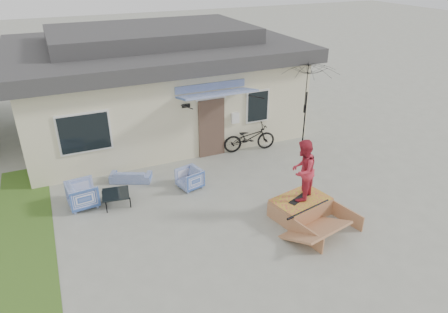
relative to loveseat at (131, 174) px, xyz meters
name	(u,v)px	position (x,y,z in m)	size (l,w,h in m)	color
ground	(241,231)	(2.07, -3.79, -0.25)	(90.00, 90.00, 0.00)	gray
grass_strip	(25,237)	(-3.13, -1.79, -0.25)	(1.40, 8.00, 0.01)	#34571D
house	(155,81)	(2.07, 4.21, 1.69)	(10.80, 8.49, 4.10)	beige
loveseat	(131,174)	(0.00, 0.00, 0.00)	(1.29, 0.38, 0.50)	#274B9C
armchair_left	(82,193)	(-1.55, -0.87, 0.16)	(0.80, 0.75, 0.82)	#274B9C
armchair_right	(190,178)	(1.58, -1.14, 0.10)	(0.68, 0.63, 0.70)	#274B9C
coffee_table	(116,199)	(-0.68, -1.18, -0.07)	(0.75, 0.75, 0.37)	black
bicycle	(249,135)	(4.48, 0.50, 0.37)	(0.68, 1.94, 1.24)	black
patio_umbrella	(306,101)	(6.52, 0.06, 1.50)	(2.49, 2.38, 2.20)	black
skate_ramp	(300,207)	(3.89, -3.78, 0.00)	(1.51, 2.02, 0.50)	#A36B45
skateboard	(300,198)	(3.88, -3.73, 0.28)	(0.82, 0.21, 0.05)	black
skater	(303,169)	(3.88, -3.73, 1.16)	(0.84, 0.65, 1.72)	#BA293A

